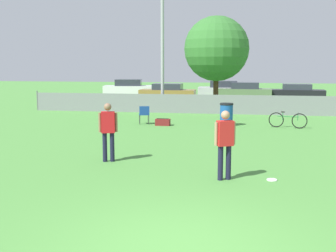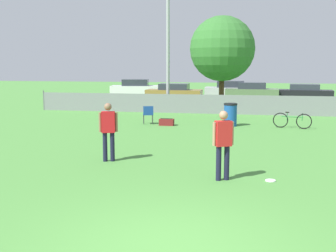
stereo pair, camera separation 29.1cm
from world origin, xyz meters
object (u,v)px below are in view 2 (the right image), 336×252
at_px(tree_near_pole, 222,49).
at_px(frisbee_disc, 270,180).
at_px(player_thrower_red, 223,140).
at_px(parked_car_silver, 231,90).
at_px(folding_chair_sideline, 148,113).
at_px(bicycle_sideline, 292,120).
at_px(light_pole, 168,14).
at_px(parked_car_olive, 252,91).
at_px(trash_bin, 230,115).
at_px(parked_car_white, 136,88).
at_px(parked_car_dark, 304,92).
at_px(player_defender_red, 108,128).
at_px(gear_bag_sideline, 167,122).
at_px(parked_car_tan, 174,92).

relative_size(tree_near_pole, frisbee_disc, 22.61).
relative_size(player_thrower_red, parked_car_silver, 0.40).
distance_m(folding_chair_sideline, bicycle_sideline, 6.59).
relative_size(light_pole, parked_car_olive, 2.39).
bearing_deg(trash_bin, parked_car_white, 119.06).
distance_m(tree_near_pole, parked_car_dark, 10.84).
relative_size(player_defender_red, parked_car_white, 0.38).
distance_m(player_thrower_red, parked_car_olive, 24.69).
height_order(gear_bag_sideline, parked_car_silver, parked_car_silver).
relative_size(light_pole, parked_car_dark, 2.28).
bearing_deg(tree_near_pole, gear_bag_sideline, -104.83).
bearing_deg(parked_car_silver, light_pole, -107.77).
distance_m(light_pole, frisbee_disc, 16.90).
xyz_separation_m(player_thrower_red, parked_car_dark, (4.66, 24.87, -0.36)).
distance_m(frisbee_disc, parked_car_olive, 24.55).
bearing_deg(bicycle_sideline, player_defender_red, -113.84).
xyz_separation_m(frisbee_disc, parked_car_tan, (-6.58, 22.32, 0.65)).
relative_size(frisbee_disc, gear_bag_sideline, 0.38).
bearing_deg(folding_chair_sideline, parked_car_dark, -136.92).
relative_size(light_pole, parked_car_silver, 2.33).
bearing_deg(parked_car_silver, trash_bin, -88.29).
height_order(folding_chair_sideline, gear_bag_sideline, folding_chair_sideline).
bearing_deg(player_defender_red, light_pole, 77.62).
bearing_deg(parked_car_dark, player_thrower_red, -97.07).
bearing_deg(player_defender_red, parked_car_dark, 54.46).
bearing_deg(bicycle_sideline, parked_car_silver, 115.34).
relative_size(bicycle_sideline, parked_car_tan, 0.38).
xyz_separation_m(gear_bag_sideline, parked_car_tan, (-2.19, 13.56, 0.51)).
xyz_separation_m(parked_car_silver, parked_car_olive, (1.76, -1.22, -0.02)).
distance_m(tree_near_pole, player_defender_red, 15.37).
distance_m(gear_bag_sideline, parked_car_silver, 17.12).
distance_m(light_pole, parked_car_olive, 12.02).
distance_m(bicycle_sideline, parked_car_white, 20.58).
xyz_separation_m(tree_near_pole, bicycle_sideline, (3.68, -7.23, -3.42)).
bearing_deg(light_pole, parked_car_dark, 47.35).
relative_size(gear_bag_sideline, parked_car_white, 0.15).
xyz_separation_m(frisbee_disc, gear_bag_sideline, (-4.39, 8.76, 0.14)).
relative_size(player_thrower_red, parked_car_dark, 0.39).
relative_size(trash_bin, parked_car_olive, 0.25).
distance_m(player_defender_red, bicycle_sideline, 9.70).
bearing_deg(gear_bag_sideline, parked_car_olive, 76.45).
height_order(frisbee_disc, bicycle_sideline, bicycle_sideline).
bearing_deg(parked_car_dark, folding_chair_sideline, -115.74).
bearing_deg(parked_car_silver, player_defender_red, -96.49).
bearing_deg(trash_bin, parked_car_olive, 86.71).
bearing_deg(gear_bag_sideline, folding_chair_sideline, 167.33).
xyz_separation_m(trash_bin, parked_car_olive, (0.88, 15.39, 0.14)).
xyz_separation_m(light_pole, bicycle_sideline, (6.83, -5.90, -5.45)).
height_order(parked_car_white, parked_car_tan, parked_car_white).
height_order(trash_bin, parked_car_tan, parked_car_tan).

